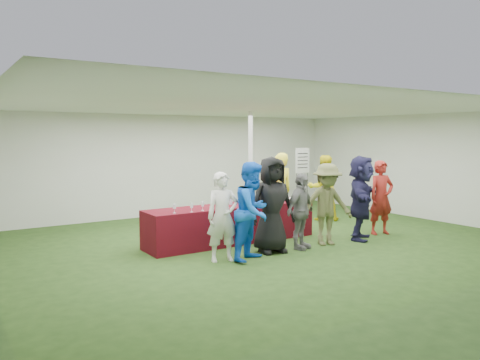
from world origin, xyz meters
TOP-DOWN VIEW (x-y plane):
  - ground at (0.00, 0.00)m, footprint 60.00×60.00m
  - tent at (0.50, 1.20)m, footprint 10.00×10.00m
  - serving_table at (-0.61, 0.25)m, footprint 3.60×0.80m
  - wine_bottles at (-0.04, 0.38)m, footprint 0.57×0.11m
  - wine_glasses at (-1.03, -0.01)m, footprint 2.68×0.13m
  - water_bottle at (-0.58, 0.33)m, footprint 0.07×0.07m
  - bar_towel at (0.93, 0.30)m, footprint 0.25×0.18m
  - dump_bucket at (0.98, 0.03)m, footprint 0.27×0.27m
  - wine_list_sign at (3.11, 2.42)m, footprint 0.50×0.03m
  - staff_pourer at (1.11, 0.87)m, footprint 0.67×0.47m
  - staff_back at (2.65, 1.06)m, footprint 1.02×0.96m
  - customer_0 at (-1.51, -0.89)m, footprint 0.63×0.48m
  - customer_1 at (-1.02, -1.10)m, footprint 1.03×0.95m
  - customer_2 at (-0.43, -0.86)m, footprint 0.93×0.68m
  - customer_3 at (0.17, -0.96)m, footprint 0.91×0.61m
  - customer_4 at (0.83, -0.98)m, footprint 1.17×0.88m
  - customer_5 at (1.75, -1.00)m, footprint 1.60×1.38m
  - customer_6 at (2.52, -0.88)m, footprint 0.66×0.51m

SIDE VIEW (x-z plane):
  - ground at x=0.00m, z-range 0.00..0.00m
  - serving_table at x=-0.61m, z-range 0.00..0.75m
  - customer_3 at x=0.17m, z-range 0.00..1.44m
  - bar_towel at x=0.93m, z-range 0.75..0.78m
  - customer_0 at x=-1.51m, z-range 0.00..1.53m
  - customer_4 at x=0.83m, z-range 0.00..1.61m
  - customer_6 at x=2.52m, z-range 0.00..1.61m
  - staff_back at x=2.65m, z-range 0.00..1.66m
  - dump_bucket at x=0.98m, z-range 0.75..0.93m
  - customer_1 at x=-1.02m, z-range 0.00..1.70m
  - water_bottle at x=-0.58m, z-range 0.74..0.97m
  - wine_glasses at x=-1.03m, z-range 0.78..0.94m
  - customer_5 at x=1.75m, z-range 0.00..1.74m
  - wine_bottles at x=-0.04m, z-range 0.71..1.03m
  - staff_pourer at x=1.11m, z-range 0.00..1.75m
  - customer_2 at x=-0.43m, z-range 0.00..1.76m
  - wine_list_sign at x=3.11m, z-range 0.42..2.22m
  - tent at x=0.50m, z-range -3.65..6.35m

